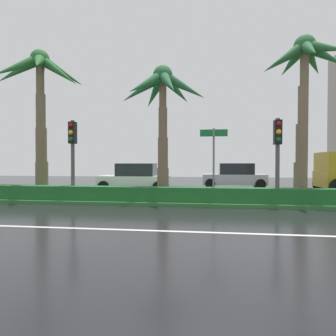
# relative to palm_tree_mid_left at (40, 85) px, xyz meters

# --- Properties ---
(ground_plane) EXTENTS (90.00, 42.00, 0.10)m
(ground_plane) POSITION_rel_palm_tree_mid_left_xyz_m (8.84, 0.99, -5.66)
(ground_plane) COLOR black
(near_lane_divider_stripe) EXTENTS (81.00, 0.14, 0.01)m
(near_lane_divider_stripe) POSITION_rel_palm_tree_mid_left_xyz_m (8.84, -6.01, -5.61)
(near_lane_divider_stripe) COLOR white
(near_lane_divider_stripe) RESTS_ON ground_plane
(median_strip) EXTENTS (85.50, 4.00, 0.15)m
(median_strip) POSITION_rel_palm_tree_mid_left_xyz_m (8.84, -0.01, -5.54)
(median_strip) COLOR #2D6B33
(median_strip) RESTS_ON ground_plane
(median_hedge) EXTENTS (76.50, 0.70, 0.60)m
(median_hedge) POSITION_rel_palm_tree_mid_left_xyz_m (8.84, -1.41, -5.16)
(median_hedge) COLOR #1E6028
(median_hedge) RESTS_ON median_strip
(palm_tree_mid_left) EXTENTS (4.59, 4.44, 7.22)m
(palm_tree_mid_left) POSITION_rel_palm_tree_mid_left_xyz_m (0.00, 0.00, 0.00)
(palm_tree_mid_left) COLOR brown
(palm_tree_mid_left) RESTS_ON median_strip
(palm_tree_centre_left) EXTENTS (4.07, 3.95, 6.05)m
(palm_tree_centre_left) POSITION_rel_palm_tree_mid_left_xyz_m (6.18, -0.34, -0.83)
(palm_tree_centre_left) COLOR brown
(palm_tree_centre_left) RESTS_ON median_strip
(palm_tree_centre) EXTENTS (3.65, 3.69, 7.06)m
(palm_tree_centre) POSITION_rel_palm_tree_mid_left_xyz_m (12.31, -0.35, 0.01)
(palm_tree_centre) COLOR #75614A
(palm_tree_centre) RESTS_ON median_strip
(traffic_signal_median_left) EXTENTS (0.28, 0.43, 3.50)m
(traffic_signal_median_left) POSITION_rel_palm_tree_mid_left_xyz_m (2.29, -1.26, -3.05)
(traffic_signal_median_left) COLOR #4C4C47
(traffic_signal_median_left) RESTS_ON median_strip
(traffic_signal_median_right) EXTENTS (0.28, 0.43, 3.37)m
(traffic_signal_median_right) POSITION_rel_palm_tree_mid_left_xyz_m (10.96, -1.54, -3.14)
(traffic_signal_median_right) COLOR #4C4C47
(traffic_signal_median_right) RESTS_ON median_strip
(street_name_sign) EXTENTS (1.10, 0.08, 3.00)m
(street_name_sign) POSITION_rel_palm_tree_mid_left_xyz_m (8.47, -1.60, -3.53)
(street_name_sign) COLOR slate
(street_name_sign) RESTS_ON median_strip
(car_in_traffic_leading) EXTENTS (4.30, 2.02, 1.72)m
(car_in_traffic_leading) POSITION_rel_palm_tree_mid_left_xyz_m (3.81, 3.99, -4.79)
(car_in_traffic_leading) COLOR white
(car_in_traffic_leading) RESTS_ON ground_plane
(car_in_traffic_second) EXTENTS (4.30, 2.02, 1.72)m
(car_in_traffic_second) POSITION_rel_palm_tree_mid_left_xyz_m (10.14, 7.17, -4.79)
(car_in_traffic_second) COLOR silver
(car_in_traffic_second) RESTS_ON ground_plane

